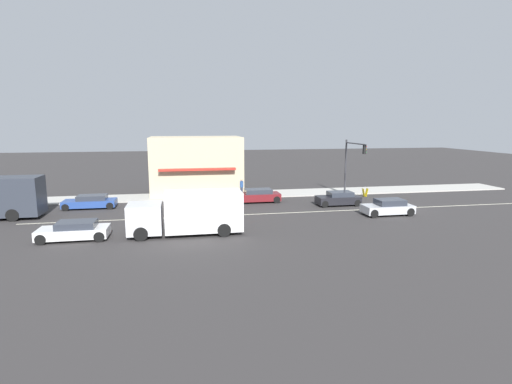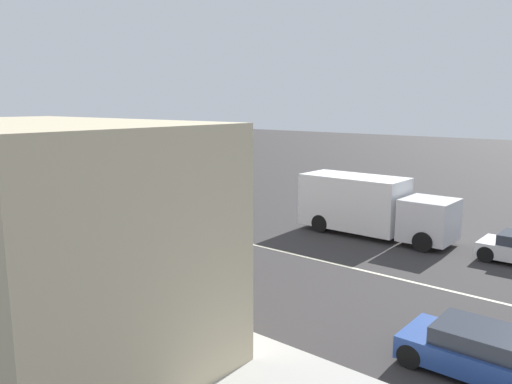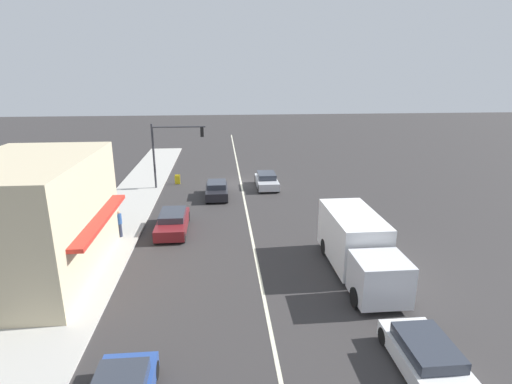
{
  "view_description": "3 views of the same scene",
  "coord_description": "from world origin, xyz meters",
  "views": [
    {
      "loc": [
        -31.47,
        17.82,
        7.37
      ],
      "look_at": [
        0.94,
        11.74,
        1.69
      ],
      "focal_mm": 28.0,
      "sensor_mm": 36.0,
      "label": 1
    },
    {
      "loc": [
        16.95,
        28.45,
        6.43
      ],
      "look_at": [
        -1.51,
        12.98,
        2.14
      ],
      "focal_mm": 35.0,
      "sensor_mm": 36.0,
      "label": 2
    },
    {
      "loc": [
        1.8,
        35.38,
        9.89
      ],
      "look_at": [
        -0.5,
        9.8,
        2.15
      ],
      "focal_mm": 28.0,
      "sensor_mm": 36.0,
      "label": 3
    }
  ],
  "objects": [
    {
      "name": "pedestrian",
      "position": [
        8.1,
        11.89,
        1.02
      ],
      "size": [
        0.34,
        0.34,
        1.71
      ],
      "color": "#282D42",
      "rests_on": "sidewalk_right"
    },
    {
      "name": "lane_marking_center",
      "position": [
        0.0,
        0.0,
        0.0
      ],
      "size": [
        0.16,
        60.0,
        0.01
      ],
      "primitive_type": "cube",
      "color": "beige",
      "rests_on": "ground"
    },
    {
      "name": "sedan_dark",
      "position": [
        2.2,
        3.87,
        0.61
      ],
      "size": [
        1.77,
        3.88,
        1.26
      ],
      "color": "black",
      "rests_on": "ground"
    },
    {
      "name": "van_white",
      "position": [
        -5.0,
        24.71,
        0.59
      ],
      "size": [
        1.9,
        4.29,
        1.2
      ],
      "color": "silver",
      "rests_on": "ground"
    },
    {
      "name": "delivery_truck",
      "position": [
        -5.0,
        17.35,
        1.47
      ],
      "size": [
        2.44,
        7.5,
        2.87
      ],
      "color": "silver",
      "rests_on": "ground"
    },
    {
      "name": "ground_plane",
      "position": [
        0.0,
        18.0,
        0.0
      ],
      "size": [
        160.0,
        160.0,
        0.0
      ],
      "primitive_type": "plane",
      "color": "#333030"
    },
    {
      "name": "building_corner_store",
      "position": [
        10.99,
        16.29,
        3.06
      ],
      "size": [
        6.43,
        9.38,
        5.87
      ],
      "color": "#C6B793",
      "rests_on": "sidewalk_right"
    },
    {
      "name": "warning_aframe_sign",
      "position": [
        5.82,
        -0.49,
        0.43
      ],
      "size": [
        0.45,
        0.53,
        0.84
      ],
      "color": "yellow",
      "rests_on": "ground"
    },
    {
      "name": "sedan_silver",
      "position": [
        -2.2,
        1.38,
        0.63
      ],
      "size": [
        1.82,
        4.02,
        1.29
      ],
      "color": "#B7BABF",
      "rests_on": "ground"
    },
    {
      "name": "sedan_maroon",
      "position": [
        5.0,
        10.96,
        0.62
      ],
      "size": [
        1.86,
        4.54,
        1.25
      ],
      "color": "maroon",
      "rests_on": "ground"
    },
    {
      "name": "sidewalk_right",
      "position": [
        9.0,
        18.5,
        0.06
      ],
      "size": [
        4.0,
        73.0,
        0.12
      ],
      "primitive_type": "cube",
      "color": "#B2AFA8",
      "rests_on": "ground"
    },
    {
      "name": "traffic_signal_main",
      "position": [
        6.12,
        0.98,
        3.9
      ],
      "size": [
        4.59,
        0.34,
        5.6
      ],
      "color": "#333338",
      "rests_on": "sidewalk_right"
    }
  ]
}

